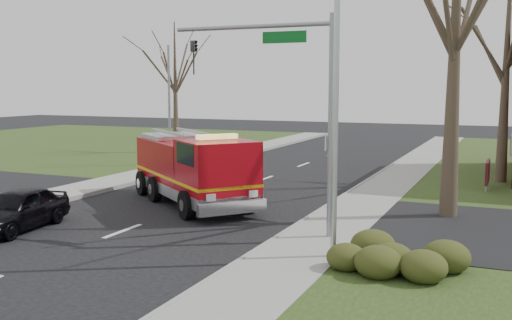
% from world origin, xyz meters
% --- Properties ---
extents(ground, '(120.00, 120.00, 0.00)m').
position_xyz_m(ground, '(0.00, 0.00, 0.00)').
color(ground, black).
rests_on(ground, ground).
extents(sidewalk_right, '(2.40, 80.00, 0.15)m').
position_xyz_m(sidewalk_right, '(6.20, 0.00, 0.07)').
color(sidewalk_right, gray).
rests_on(sidewalk_right, ground).
extents(health_center_sign, '(0.12, 2.00, 1.40)m').
position_xyz_m(health_center_sign, '(10.50, 12.50, 0.88)').
color(health_center_sign, '#461017').
rests_on(health_center_sign, ground).
extents(hedge_corner, '(2.80, 2.00, 0.90)m').
position_xyz_m(hedge_corner, '(9.00, -1.00, 0.58)').
color(hedge_corner, '#363E16').
rests_on(hedge_corner, lawn_right).
extents(bare_tree_near, '(6.00, 6.00, 12.00)m').
position_xyz_m(bare_tree_near, '(9.50, 6.00, 7.41)').
color(bare_tree_near, '#3D3124').
rests_on(bare_tree_near, ground).
extents(bare_tree_far, '(5.25, 5.25, 10.50)m').
position_xyz_m(bare_tree_far, '(11.00, 15.00, 6.49)').
color(bare_tree_far, '#3D3124').
rests_on(bare_tree_far, ground).
extents(bare_tree_left, '(4.50, 4.50, 9.00)m').
position_xyz_m(bare_tree_left, '(-10.00, 20.00, 5.56)').
color(bare_tree_left, '#3D3124').
rests_on(bare_tree_left, ground).
extents(traffic_signal_mast, '(5.29, 0.18, 6.80)m').
position_xyz_m(traffic_signal_mast, '(5.21, 1.50, 4.71)').
color(traffic_signal_mast, gray).
rests_on(traffic_signal_mast, ground).
extents(streetlight_pole, '(1.48, 0.16, 8.40)m').
position_xyz_m(streetlight_pole, '(7.14, -0.50, 4.55)').
color(streetlight_pole, '#B7BABF').
rests_on(streetlight_pole, ground).
extents(utility_pole_far, '(0.14, 0.14, 7.00)m').
position_xyz_m(utility_pole_far, '(-6.80, 14.00, 3.50)').
color(utility_pole_far, gray).
rests_on(utility_pole_far, ground).
extents(fire_engine, '(7.27, 6.60, 2.97)m').
position_xyz_m(fire_engine, '(-0.06, 4.85, 1.34)').
color(fire_engine, '#960610').
rests_on(fire_engine, ground).
extents(parked_car_maroon, '(2.12, 4.21, 1.38)m').
position_xyz_m(parked_car_maroon, '(-3.29, -1.15, 0.69)').
color(parked_car_maroon, black).
rests_on(parked_car_maroon, ground).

